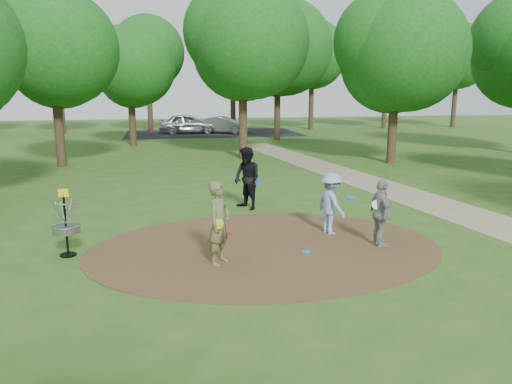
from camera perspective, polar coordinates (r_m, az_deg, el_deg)
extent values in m
plane|color=#2D5119|center=(11.89, 1.12, -6.37)|extent=(100.00, 100.00, 0.00)
cylinder|color=#47301C|center=(11.89, 1.12, -6.33)|extent=(8.40, 8.40, 0.02)
cube|color=#8C7A5B|center=(16.21, 22.60, -2.30)|extent=(7.55, 39.89, 0.01)
cube|color=black|center=(41.43, -4.97, 6.72)|extent=(14.00, 8.00, 0.01)
imported|color=#60653A|center=(10.62, -4.24, -3.56)|extent=(0.74, 0.79, 1.81)
cylinder|color=gold|center=(10.37, -4.32, -3.65)|extent=(0.22, 0.08, 0.22)
imported|color=#899FCD|center=(12.94, 8.57, -1.31)|extent=(0.86, 1.16, 1.60)
cylinder|color=blue|center=(13.06, 10.73, -0.66)|extent=(0.28, 0.28, 0.08)
imported|color=black|center=(15.37, -1.02, 1.55)|extent=(1.09, 1.17, 1.93)
cylinder|color=#0D2DE3|center=(15.40, -0.03, 1.17)|extent=(0.22, 0.08, 0.22)
imported|color=gray|center=(12.13, 14.09, -2.37)|extent=(0.41, 0.96, 1.63)
cylinder|color=white|center=(11.98, 13.60, -1.41)|extent=(0.23, 0.09, 0.22)
cylinder|color=#0B85C3|center=(11.57, 5.80, -6.81)|extent=(0.22, 0.22, 0.02)
cylinder|color=red|center=(12.90, -3.16, -4.77)|extent=(0.22, 0.22, 0.02)
imported|color=#9FA3A6|center=(41.35, -7.79, 7.76)|extent=(4.72, 1.91, 1.61)
imported|color=#93959A|center=(41.23, -3.78, 7.66)|extent=(4.39, 2.88, 1.37)
cylinder|color=black|center=(11.93, -20.89, -3.74)|extent=(0.05, 0.05, 1.35)
cylinder|color=black|center=(12.11, -20.66, -6.72)|extent=(0.36, 0.36, 0.04)
cylinder|color=gray|center=(11.94, -20.87, -3.99)|extent=(0.60, 0.60, 0.16)
torus|color=gray|center=(11.92, -20.90, -3.62)|extent=(0.63, 0.63, 0.03)
torus|color=gray|center=(11.79, -21.10, -1.04)|extent=(0.58, 0.58, 0.02)
cube|color=yellow|center=(11.75, -21.17, -0.09)|extent=(0.22, 0.02, 0.18)
cylinder|color=#332316|center=(25.52, -21.60, 6.98)|extent=(0.44, 0.44, 3.80)
sphere|color=#154B14|center=(25.50, -22.19, 14.45)|extent=(5.21, 5.21, 5.21)
cylinder|color=#332316|center=(26.45, -1.50, 8.36)|extent=(0.44, 0.44, 4.18)
sphere|color=#154B14|center=(26.48, -1.54, 16.38)|extent=(5.86, 5.86, 5.86)
cylinder|color=#332316|center=(25.77, 15.34, 7.22)|extent=(0.44, 0.44, 3.61)
sphere|color=#154B14|center=(25.74, 15.76, 14.73)|extent=(5.72, 5.72, 5.72)
cylinder|color=#332316|center=(33.13, -13.96, 8.08)|extent=(0.44, 0.44, 3.42)
sphere|color=#154B14|center=(33.09, -14.23, 13.35)|extent=(4.87, 4.87, 4.87)
cylinder|color=#332316|center=(36.06, 2.44, 9.46)|extent=(0.44, 0.44, 4.37)
sphere|color=#154B14|center=(36.11, 2.50, 15.83)|extent=(6.64, 6.64, 6.64)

